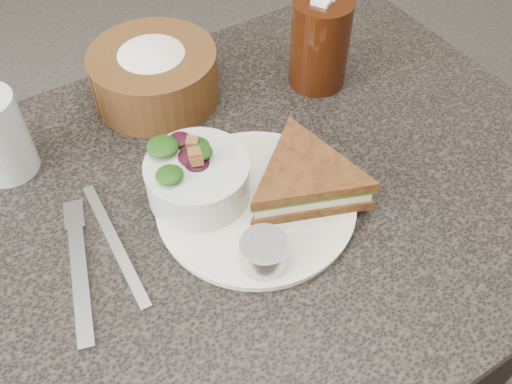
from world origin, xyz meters
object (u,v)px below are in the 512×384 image
Objects in this scene: cola_glass at (320,40)px; bread_basket at (153,68)px; salad_bowl at (197,173)px; sandwich at (305,179)px; dressing_ramekin at (264,252)px; dining_table at (239,329)px; dinner_plate at (256,204)px.

bread_basket is at bearing 156.80° from cola_glass.
salad_bowl is 0.31m from cola_glass.
salad_bowl is 0.23m from bread_basket.
sandwich is 0.30m from bread_basket.
dressing_ramekin is at bearing -135.92° from cola_glass.
bread_basket is (0.04, 0.22, 0.00)m from salad_bowl.
salad_bowl is (-0.04, 0.02, 0.43)m from dining_table.
sandwich is (0.08, -0.05, 0.41)m from dining_table.
salad_bowl is at bearing -101.35° from bread_basket.
dressing_ramekin is at bearing -116.05° from dinner_plate.
salad_bowl reaches higher than sandwich.
dining_table is at bearing -149.37° from cola_glass.
cola_glass reaches higher than bread_basket.
cola_glass reaches higher than salad_bowl.
dressing_ramekin is at bearing -100.51° from dining_table.
bread_basket is at bearing 78.65° from salad_bowl.
sandwich reaches higher than dining_table.
dinner_plate is (0.02, -0.03, 0.38)m from dining_table.
dinner_plate is at bearing -53.99° from dining_table.
dinner_plate reaches higher than dining_table.
sandwich is 0.97× the size of bread_basket.
salad_bowl is (-0.12, 0.07, 0.01)m from sandwich.
sandwich is 0.12m from dressing_ramekin.
dressing_ramekin is (-0.04, -0.08, 0.02)m from dinner_plate.
dinner_plate is 0.29m from cola_glass.
dining_table is at bearing -92.10° from bread_basket.
bread_basket is 0.26m from cola_glass.
dining_table is 0.49m from bread_basket.
dinner_plate is at bearing -176.44° from sandwich.
dinner_plate is at bearing -42.83° from salad_bowl.
dining_table is 3.86× the size of dinner_plate.
bread_basket reaches higher than dressing_ramekin.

